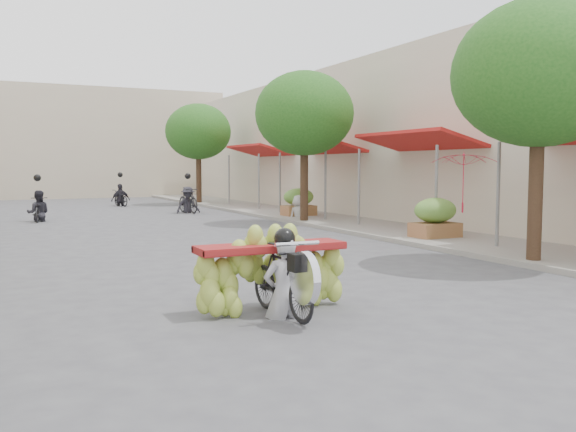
% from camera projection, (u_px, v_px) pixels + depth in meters
% --- Properties ---
extents(ground, '(120.00, 120.00, 0.00)m').
position_uv_depth(ground, '(462.00, 360.00, 6.24)').
color(ground, '#4F4F53').
rests_on(ground, ground).
extents(sidewalk_right, '(4.00, 60.00, 0.12)m').
position_uv_depth(sidewalk_right, '(330.00, 218.00, 22.74)').
color(sidewalk_right, gray).
rests_on(sidewalk_right, ground).
extents(shophouse_row_right, '(9.77, 40.00, 6.00)m').
position_uv_depth(shophouse_row_right, '(454.00, 140.00, 23.77)').
color(shophouse_row_right, beige).
rests_on(shophouse_row_right, ground).
extents(far_building, '(20.00, 6.00, 7.00)m').
position_uv_depth(far_building, '(64.00, 144.00, 40.06)').
color(far_building, '#C0B097').
rests_on(far_building, ground).
extents(street_tree_near, '(3.40, 3.40, 5.25)m').
position_uv_depth(street_tree_near, '(539.00, 74.00, 11.87)').
color(street_tree_near, '#3A2719').
rests_on(street_tree_near, ground).
extents(street_tree_mid, '(3.40, 3.40, 5.25)m').
position_uv_depth(street_tree_mid, '(304.00, 114.00, 20.85)').
color(street_tree_mid, '#3A2719').
rests_on(street_tree_mid, ground).
extents(street_tree_far, '(3.40, 3.40, 5.25)m').
position_uv_depth(street_tree_far, '(198.00, 132.00, 31.61)').
color(street_tree_far, '#3A2719').
rests_on(street_tree_far, ground).
extents(produce_crate_mid, '(1.20, 0.88, 1.16)m').
position_uv_depth(produce_crate_mid, '(435.00, 215.00, 16.06)').
color(produce_crate_mid, brown).
rests_on(produce_crate_mid, ground).
extents(produce_crate_far, '(1.20, 0.88, 1.16)m').
position_uv_depth(produce_crate_far, '(299.00, 200.00, 23.23)').
color(produce_crate_far, brown).
rests_on(produce_crate_far, ground).
extents(banana_motorbike, '(2.20, 1.81, 1.96)m').
position_uv_depth(banana_motorbike, '(277.00, 265.00, 8.13)').
color(banana_motorbike, black).
rests_on(banana_motorbike, ground).
extents(market_umbrella, '(1.73, 1.73, 1.53)m').
position_uv_depth(market_umbrella, '(465.00, 151.00, 14.98)').
color(market_umbrella, red).
rests_on(market_umbrella, ground).
extents(pedestrian, '(0.89, 0.65, 1.62)m').
position_uv_depth(pedestrian, '(298.00, 195.00, 22.82)').
color(pedestrian, silver).
rests_on(pedestrian, ground).
extents(bg_motorbike_a, '(0.86, 1.59, 1.95)m').
position_uv_depth(bg_motorbike_a, '(38.00, 201.00, 21.95)').
color(bg_motorbike_a, black).
rests_on(bg_motorbike_a, ground).
extents(bg_motorbike_b, '(1.12, 1.93, 1.95)m').
position_uv_depth(bg_motorbike_b, '(188.00, 194.00, 25.94)').
color(bg_motorbike_b, black).
rests_on(bg_motorbike_b, ground).
extents(bg_motorbike_c, '(1.06, 1.54, 1.95)m').
position_uv_depth(bg_motorbike_c, '(120.00, 190.00, 30.52)').
color(bg_motorbike_c, black).
rests_on(bg_motorbike_c, ground).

